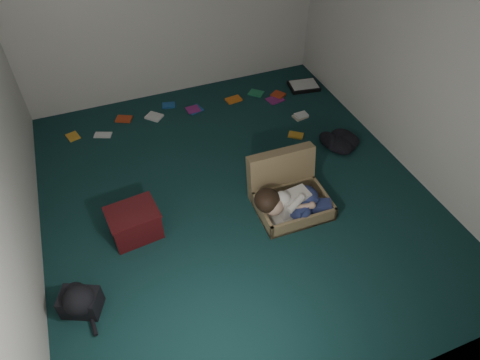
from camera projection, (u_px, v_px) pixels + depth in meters
floor at (235, 194)px, 4.65m from camera, size 4.50×4.50×0.00m
wall_front at (386, 309)px, 2.24m from camera, size 4.50×0.00×4.50m
wall_right at (420, 51)px, 4.28m from camera, size 0.00×4.50×4.50m
suitcase at (288, 191)px, 4.46m from camera, size 0.74×0.73×0.54m
person at (292, 202)px, 4.29m from camera, size 0.79×0.39×0.33m
maroon_bin at (134, 223)px, 4.15m from camera, size 0.51×0.43×0.33m
backpack at (80, 302)px, 3.58m from camera, size 0.49×0.46×0.24m
clothing_pile at (344, 142)px, 5.19m from camera, size 0.49×0.44×0.13m
paper_tray at (304, 86)px, 6.18m from camera, size 0.46×0.37×0.06m
book_scatter at (206, 113)px, 5.73m from camera, size 3.04×1.47×0.02m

